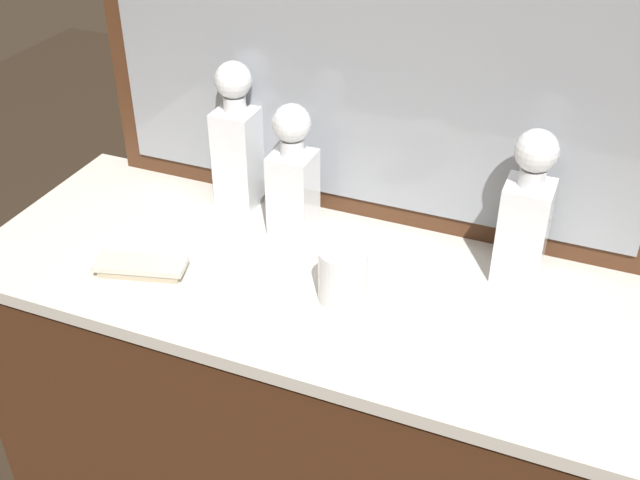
# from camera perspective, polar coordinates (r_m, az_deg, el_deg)

# --- Properties ---
(dresser) EXTENTS (1.27, 0.50, 0.87)m
(dresser) POSITION_cam_1_polar(r_m,az_deg,el_deg) (1.67, 0.00, -14.80)
(dresser) COLOR #472816
(dresser) RESTS_ON ground_plane
(dresser_mirror) EXTENTS (1.09, 0.03, 0.77)m
(dresser_mirror) POSITION_cam_1_polar(r_m,az_deg,el_deg) (1.39, 3.75, 15.43)
(dresser_mirror) COLOR #472816
(dresser_mirror) RESTS_ON dresser
(crystal_decanter_front) EXTENTS (0.08, 0.08, 0.28)m
(crystal_decanter_front) POSITION_cam_1_polar(r_m,az_deg,el_deg) (1.36, 14.68, 1.39)
(crystal_decanter_front) COLOR white
(crystal_decanter_front) RESTS_ON dresser
(crystal_decanter_right) EXTENTS (0.08, 0.08, 0.30)m
(crystal_decanter_right) POSITION_cam_1_polar(r_m,az_deg,el_deg) (1.54, -6.02, 6.64)
(crystal_decanter_right) COLOR white
(crystal_decanter_right) RESTS_ON dresser
(crystal_decanter_far_right) EXTENTS (0.08, 0.08, 0.26)m
(crystal_decanter_far_right) POSITION_cam_1_polar(r_m,az_deg,el_deg) (1.45, -1.99, 4.24)
(crystal_decanter_far_right) COLOR white
(crystal_decanter_far_right) RESTS_ON dresser
(crystal_tumbler_rear) EXTENTS (0.08, 0.08, 0.10)m
(crystal_tumbler_rear) POSITION_cam_1_polar(r_m,az_deg,el_deg) (1.30, 1.69, -2.71)
(crystal_tumbler_rear) COLOR white
(crystal_tumbler_rear) RESTS_ON dresser
(silver_brush_front) EXTENTS (0.17, 0.10, 0.02)m
(silver_brush_front) POSITION_cam_1_polar(r_m,az_deg,el_deg) (1.42, -12.90, -1.95)
(silver_brush_front) COLOR #B7A88C
(silver_brush_front) RESTS_ON dresser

